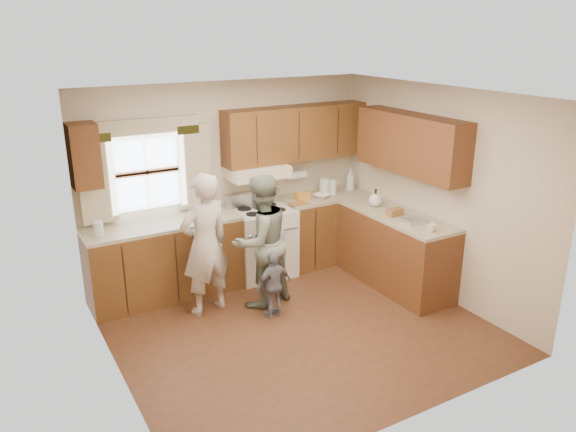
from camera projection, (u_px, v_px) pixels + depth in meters
room at (299, 219)px, 5.73m from camera, size 3.80×3.80×3.80m
kitchen_fixtures at (297, 218)px, 7.03m from camera, size 3.80×2.25×2.15m
stove at (262, 241)px, 7.30m from camera, size 0.76×0.67×1.07m
woman_left at (205, 245)px, 6.23m from camera, size 0.66×0.49×1.64m
woman_right at (260, 241)px, 6.42m from camera, size 0.87×0.74×1.56m
child at (274, 285)px, 6.25m from camera, size 0.47×0.24×0.77m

